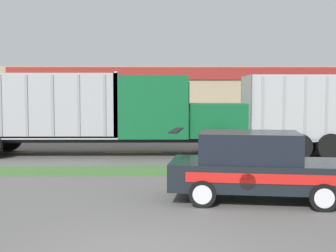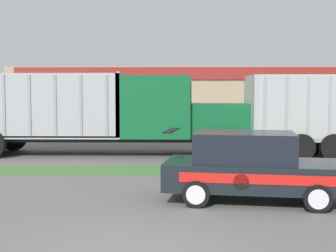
{
  "view_description": "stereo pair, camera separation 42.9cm",
  "coord_description": "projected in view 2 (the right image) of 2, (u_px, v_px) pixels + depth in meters",
  "views": [
    {
      "loc": [
        0.41,
        -6.99,
        2.54
      ],
      "look_at": [
        0.57,
        8.2,
        1.44
      ],
      "focal_mm": 50.0,
      "sensor_mm": 36.0,
      "label": 1
    },
    {
      "loc": [
        0.84,
        -6.99,
        2.54
      ],
      "look_at": [
        0.57,
        8.2,
        1.44
      ],
      "focal_mm": 50.0,
      "sensor_mm": 36.0,
      "label": 2
    }
  ],
  "objects": [
    {
      "name": "store_building_backdrop",
      "position": [
        205.0,
        98.0,
        36.24
      ],
      "size": [
        26.95,
        12.1,
        4.21
      ],
      "color": "tan",
      "rests_on": "ground_plane"
    },
    {
      "name": "dump_truck_mid",
      "position": [
        128.0,
        115.0,
        18.98
      ],
      "size": [
        11.97,
        2.78,
        3.34
      ],
      "color": "black",
      "rests_on": "ground_plane"
    },
    {
      "name": "centre_line_3",
      "position": [
        10.0,
        152.0,
        19.8
      ],
      "size": [
        2.4,
        0.14,
        0.01
      ],
      "primitive_type": "cube",
      "color": "yellow",
      "rests_on": "ground_plane"
    },
    {
      "name": "centre_line_5",
      "position": [
        265.0,
        153.0,
        19.61
      ],
      "size": [
        2.4,
        0.14,
        0.01
      ],
      "primitive_type": "cube",
      "color": "yellow",
      "rests_on": "ground_plane"
    },
    {
      "name": "rally_car",
      "position": [
        251.0,
        166.0,
        10.89
      ],
      "size": [
        4.38,
        2.39,
        1.64
      ],
      "color": "black",
      "rests_on": "ground_plane"
    },
    {
      "name": "grass_verge",
      "position": [
        150.0,
        171.0,
        14.93
      ],
      "size": [
        120.0,
        1.54,
        0.06
      ],
      "primitive_type": "cube",
      "color": "#477538",
      "rests_on": "ground_plane"
    },
    {
      "name": "centre_line_4",
      "position": [
        137.0,
        152.0,
        19.71
      ],
      "size": [
        2.4,
        0.14,
        0.01
      ],
      "primitive_type": "cube",
      "color": "yellow",
      "rests_on": "ground_plane"
    }
  ]
}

